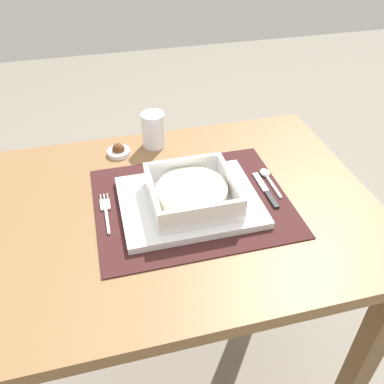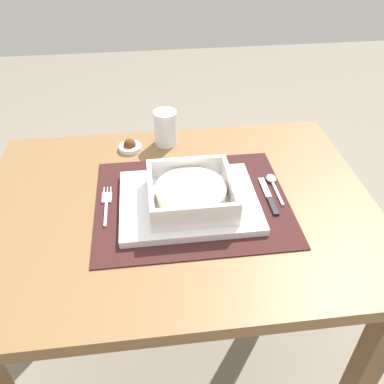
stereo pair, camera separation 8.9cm
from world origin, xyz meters
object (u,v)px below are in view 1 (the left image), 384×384
Objects in this scene: butter_knife at (267,192)px; condiment_saucer at (119,151)px; porridge_bowl at (192,193)px; drinking_glass at (153,131)px; spoon at (267,176)px; fork at (106,210)px; dining_table at (180,241)px.

butter_knife is 2.24× the size of condiment_saucer.
porridge_bowl is 0.29m from condiment_saucer.
drinking_glass is at bearing 130.87° from butter_knife.
butter_knife is 1.42× the size of drinking_glass.
fork is at bearing -173.54° from spoon.
butter_knife is (0.18, 0.00, -0.03)m from porridge_bowl.
drinking_glass reaches higher than fork.
spoon is at bearing -30.25° from condiment_saucer.
condiment_saucer is (-0.10, -0.02, -0.03)m from drinking_glass.
fork is 2.24× the size of condiment_saucer.
porridge_bowl reaches higher than butter_knife.
spoon is 1.91× the size of condiment_saucer.
spoon is (0.23, 0.04, 0.12)m from dining_table.
drinking_glass reaches higher than dining_table.
fork is at bearing -103.38° from condiment_saucer.
dining_table is 6.58× the size of butter_knife.
butter_knife is (0.36, -0.03, 0.00)m from fork.
fork is 1.00× the size of butter_knife.
butter_knife is (0.20, -0.01, 0.12)m from dining_table.
drinking_glass is (-0.24, 0.22, 0.04)m from spoon.
fork is (-0.18, 0.03, -0.03)m from porridge_bowl.
fork is 0.29m from drinking_glass.
butter_knife reaches higher than fork.
spoon is at bearing 16.89° from porridge_bowl.
dining_table is 0.20m from fork.
spoon reaches higher than butter_knife.
porridge_bowl is 0.18m from butter_knife.
spoon is 0.32m from drinking_glass.
dining_table is at bearing -87.77° from drinking_glass.
butter_knife is at bearing -51.97° from drinking_glass.
porridge_bowl is at bearing -82.86° from drinking_glass.
porridge_bowl is 3.03× the size of condiment_saucer.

